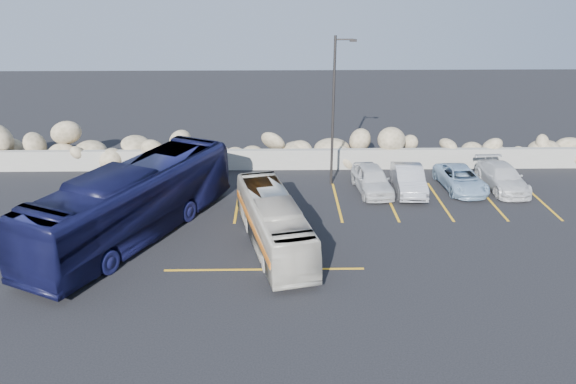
{
  "coord_description": "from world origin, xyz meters",
  "views": [
    {
      "loc": [
        -0.41,
        -19.38,
        11.38
      ],
      "look_at": [
        0.02,
        4.0,
        1.79
      ],
      "focal_mm": 35.0,
      "sensor_mm": 36.0,
      "label": 1
    }
  ],
  "objects_px": {
    "lamppost": "(334,108)",
    "car_b": "(409,179)",
    "vintage_bus": "(274,222)",
    "tour_coach": "(133,202)",
    "car_a": "(372,179)",
    "car_d": "(461,179)",
    "car_c": "(502,177)"
  },
  "relations": [
    {
      "from": "vintage_bus",
      "to": "car_a",
      "type": "height_order",
      "value": "vintage_bus"
    },
    {
      "from": "lamppost",
      "to": "car_b",
      "type": "xyz_separation_m",
      "value": [
        3.97,
        -1.16,
        -3.61
      ]
    },
    {
      "from": "lamppost",
      "to": "car_d",
      "type": "bearing_deg",
      "value": -7.14
    },
    {
      "from": "lamppost",
      "to": "car_c",
      "type": "relative_size",
      "value": 1.82
    },
    {
      "from": "vintage_bus",
      "to": "tour_coach",
      "type": "bearing_deg",
      "value": 157.07
    },
    {
      "from": "vintage_bus",
      "to": "car_d",
      "type": "relative_size",
      "value": 1.91
    },
    {
      "from": "car_c",
      "to": "car_d",
      "type": "relative_size",
      "value": 1.05
    },
    {
      "from": "car_b",
      "to": "car_c",
      "type": "distance_m",
      "value": 5.17
    },
    {
      "from": "tour_coach",
      "to": "car_a",
      "type": "distance_m",
      "value": 12.48
    },
    {
      "from": "car_a",
      "to": "car_d",
      "type": "height_order",
      "value": "car_a"
    },
    {
      "from": "car_c",
      "to": "car_a",
      "type": "bearing_deg",
      "value": 179.94
    },
    {
      "from": "car_a",
      "to": "car_c",
      "type": "height_order",
      "value": "car_a"
    },
    {
      "from": "car_a",
      "to": "car_b",
      "type": "height_order",
      "value": "car_a"
    },
    {
      "from": "lamppost",
      "to": "car_c",
      "type": "xyz_separation_m",
      "value": [
        9.13,
        -0.79,
        -3.66
      ]
    },
    {
      "from": "car_c",
      "to": "car_d",
      "type": "bearing_deg",
      "value": 178.98
    },
    {
      "from": "vintage_bus",
      "to": "tour_coach",
      "type": "xyz_separation_m",
      "value": [
        -6.17,
        1.06,
        0.53
      ]
    },
    {
      "from": "car_d",
      "to": "car_b",
      "type": "bearing_deg",
      "value": -178.06
    },
    {
      "from": "car_b",
      "to": "car_d",
      "type": "distance_m",
      "value": 2.92
    },
    {
      "from": "tour_coach",
      "to": "vintage_bus",
      "type": "bearing_deg",
      "value": 16.64
    },
    {
      "from": "car_b",
      "to": "car_d",
      "type": "height_order",
      "value": "car_b"
    },
    {
      "from": "vintage_bus",
      "to": "lamppost",
      "type": "bearing_deg",
      "value": 53.14
    },
    {
      "from": "car_a",
      "to": "tour_coach",
      "type": "bearing_deg",
      "value": -161.68
    },
    {
      "from": "tour_coach",
      "to": "car_b",
      "type": "relative_size",
      "value": 2.83
    },
    {
      "from": "tour_coach",
      "to": "car_b",
      "type": "distance_m",
      "value": 14.26
    },
    {
      "from": "car_c",
      "to": "vintage_bus",
      "type": "bearing_deg",
      "value": -155.07
    },
    {
      "from": "car_d",
      "to": "tour_coach",
      "type": "bearing_deg",
      "value": -165.87
    },
    {
      "from": "vintage_bus",
      "to": "car_a",
      "type": "distance_m",
      "value": 8.04
    },
    {
      "from": "car_a",
      "to": "car_d",
      "type": "relative_size",
      "value": 0.97
    },
    {
      "from": "lamppost",
      "to": "car_a",
      "type": "xyz_separation_m",
      "value": [
        2.02,
        -1.12,
        -3.6
      ]
    },
    {
      "from": "tour_coach",
      "to": "car_c",
      "type": "bearing_deg",
      "value": 42.66
    },
    {
      "from": "car_a",
      "to": "car_d",
      "type": "bearing_deg",
      "value": -2.54
    },
    {
      "from": "car_b",
      "to": "car_c",
      "type": "relative_size",
      "value": 0.94
    }
  ]
}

